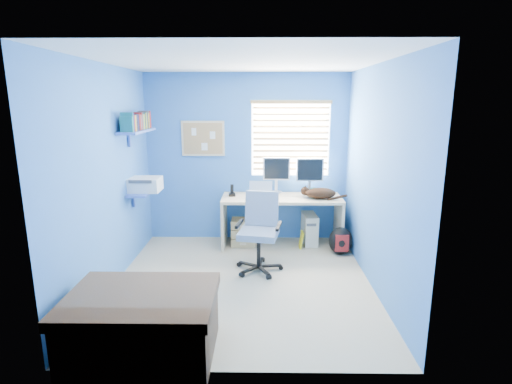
{
  "coord_description": "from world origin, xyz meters",
  "views": [
    {
      "loc": [
        0.22,
        -4.36,
        2.1
      ],
      "look_at": [
        0.15,
        0.65,
        0.95
      ],
      "focal_mm": 28.0,
      "sensor_mm": 36.0,
      "label": 1
    }
  ],
  "objects_px": {
    "desk": "(281,221)",
    "cat": "(321,193)",
    "tower_pc": "(309,229)",
    "office_chair": "(259,242)",
    "laptop": "(260,191)"
  },
  "relations": [
    {
      "from": "desk",
      "to": "cat",
      "type": "distance_m",
      "value": 0.71
    },
    {
      "from": "desk",
      "to": "office_chair",
      "type": "xyz_separation_m",
      "value": [
        -0.32,
        -0.86,
        -0.01
      ]
    },
    {
      "from": "cat",
      "to": "tower_pc",
      "type": "xyz_separation_m",
      "value": [
        -0.12,
        0.2,
        -0.59
      ]
    },
    {
      "from": "desk",
      "to": "office_chair",
      "type": "height_order",
      "value": "office_chair"
    },
    {
      "from": "tower_pc",
      "to": "office_chair",
      "type": "distance_m",
      "value": 1.23
    },
    {
      "from": "office_chair",
      "to": "tower_pc",
      "type": "bearing_deg",
      "value": 52.26
    },
    {
      "from": "laptop",
      "to": "tower_pc",
      "type": "xyz_separation_m",
      "value": [
        0.74,
        0.22,
        -0.62
      ]
    },
    {
      "from": "cat",
      "to": "office_chair",
      "type": "relative_size",
      "value": 0.44
    },
    {
      "from": "desk",
      "to": "cat",
      "type": "height_order",
      "value": "cat"
    },
    {
      "from": "cat",
      "to": "tower_pc",
      "type": "height_order",
      "value": "cat"
    },
    {
      "from": "desk",
      "to": "tower_pc",
      "type": "distance_m",
      "value": 0.46
    },
    {
      "from": "tower_pc",
      "to": "office_chair",
      "type": "xyz_separation_m",
      "value": [
        -0.75,
        -0.96,
        0.14
      ]
    },
    {
      "from": "cat",
      "to": "tower_pc",
      "type": "relative_size",
      "value": 0.97
    },
    {
      "from": "tower_pc",
      "to": "office_chair",
      "type": "bearing_deg",
      "value": -131.79
    },
    {
      "from": "cat",
      "to": "laptop",
      "type": "bearing_deg",
      "value": -156.33
    }
  ]
}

